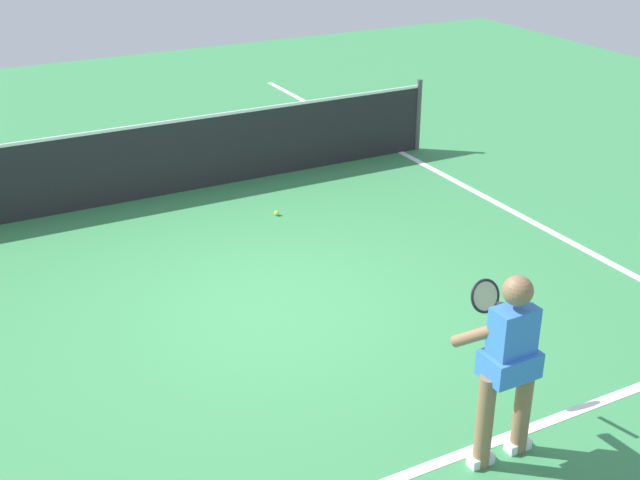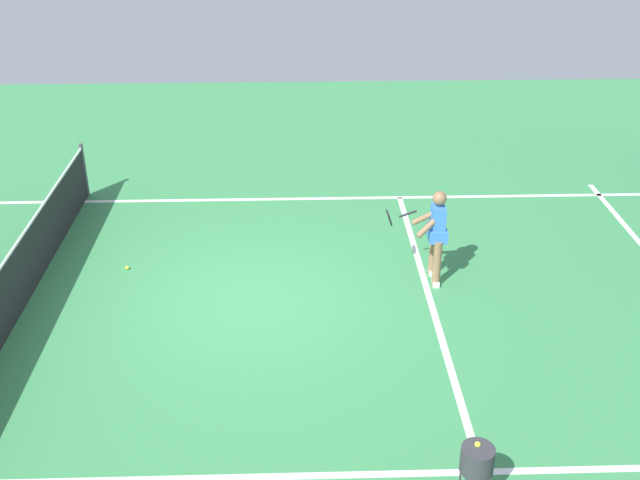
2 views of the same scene
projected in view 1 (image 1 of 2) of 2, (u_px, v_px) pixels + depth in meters
ground_plane at (274, 307)px, 8.47m from camera, size 24.07×24.07×0.00m
service_line_marking at (429, 466)px, 6.26m from camera, size 7.52×0.10×0.01m
sideline_right_marking at (556, 234)px, 10.06m from camera, size 0.10×16.52×0.01m
court_net at (162, 158)px, 11.02m from camera, size 8.20×0.08×1.10m
tennis_player at (508, 361)px, 6.04m from camera, size 0.77×0.93×1.55m
tennis_ball_near at (277, 213)px, 10.58m from camera, size 0.07×0.07×0.07m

